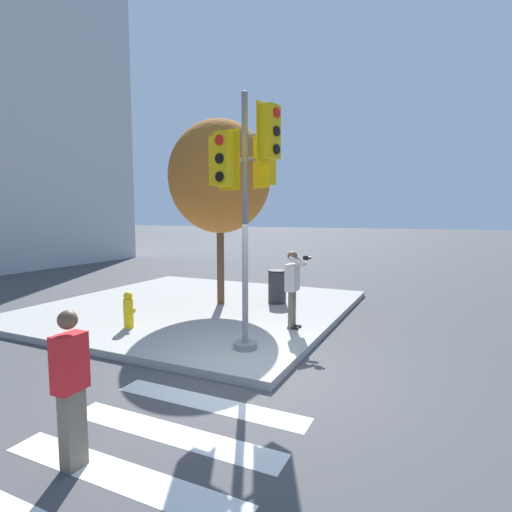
% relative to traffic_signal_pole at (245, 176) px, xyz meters
% --- Properties ---
extents(ground_plane, '(160.00, 160.00, 0.00)m').
position_rel_traffic_signal_pole_xyz_m(ground_plane, '(-0.71, -0.53, -3.37)').
color(ground_plane, '#424244').
extents(sidewalk_corner, '(8.00, 8.00, 0.15)m').
position_rel_traffic_signal_pole_xyz_m(sidewalk_corner, '(2.79, 2.97, -3.30)').
color(sidewalk_corner, '#9E9B96').
rests_on(sidewalk_corner, ground_plane).
extents(traffic_signal_pole, '(1.41, 1.43, 4.72)m').
position_rel_traffic_signal_pole_xyz_m(traffic_signal_pole, '(0.00, 0.00, 0.00)').
color(traffic_signal_pole, slate).
rests_on(traffic_signal_pole, sidewalk_corner).
extents(person_photographer, '(0.50, 0.53, 1.72)m').
position_rel_traffic_signal_pole_xyz_m(person_photographer, '(1.73, -0.32, -2.17)').
color(person_photographer, black).
rests_on(person_photographer, sidewalk_corner).
extents(pedestrian_distant, '(0.34, 0.20, 1.70)m').
position_rel_traffic_signal_pole_xyz_m(pedestrian_distant, '(-3.75, 0.16, -2.47)').
color(pedestrian_distant, '#6B6051').
rests_on(pedestrian_distant, ground_plane).
extents(street_tree, '(2.82, 2.82, 5.13)m').
position_rel_traffic_signal_pole_xyz_m(street_tree, '(3.18, 2.37, 0.34)').
color(street_tree, brown).
rests_on(street_tree, sidewalk_corner).
extents(fire_hydrant, '(0.22, 0.28, 0.82)m').
position_rel_traffic_signal_pole_xyz_m(fire_hydrant, '(0.18, 3.01, -2.81)').
color(fire_hydrant, yellow).
rests_on(fire_hydrant, sidewalk_corner).
extents(trash_bin, '(0.54, 0.54, 0.95)m').
position_rel_traffic_signal_pole_xyz_m(trash_bin, '(3.96, 0.96, -2.74)').
color(trash_bin, '#2D2D33').
rests_on(trash_bin, sidewalk_corner).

